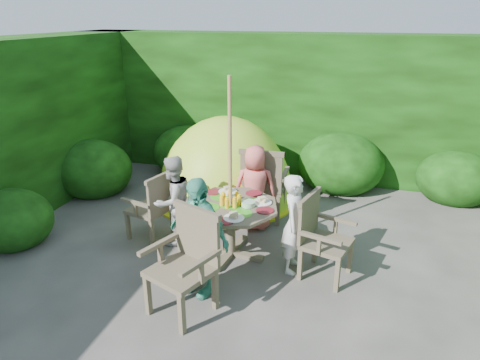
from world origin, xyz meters
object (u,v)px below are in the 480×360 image
(child_right, at_px, (295,224))
(child_front, at_px, (198,237))
(patio_table, at_px, (231,213))
(parasol_pole, at_px, (230,172))
(garden_chair_back, at_px, (263,183))
(garden_chair_right, at_px, (320,236))
(garden_chair_front, at_px, (187,261))
(dome_tent, at_px, (226,197))
(garden_chair_left, at_px, (154,205))
(child_left, at_px, (173,201))
(child_back, at_px, (255,188))

(child_right, relative_size, child_front, 0.90)
(patio_table, bearing_deg, child_right, -6.93)
(parasol_pole, xyz_separation_m, garden_chair_back, (0.14, 1.08, -0.54))
(garden_chair_right, distance_m, garden_chair_back, 1.53)
(garden_chair_front, relative_size, child_front, 0.77)
(parasol_pole, xyz_separation_m, child_front, (-0.10, -0.79, -0.44))
(dome_tent, bearing_deg, garden_chair_left, -123.03)
(patio_table, bearing_deg, parasol_pole, -174.06)
(child_left, bearing_deg, child_right, 106.16)
(patio_table, distance_m, garden_chair_front, 1.09)
(child_front, bearing_deg, garden_chair_front, -72.34)
(garden_chair_left, height_order, garden_chair_back, garden_chair_back)
(garden_chair_right, relative_size, garden_chair_front, 0.91)
(garden_chair_right, bearing_deg, child_right, 100.37)
(patio_table, relative_size, parasol_pole, 0.60)
(garden_chair_front, bearing_deg, patio_table, 105.41)
(garden_chair_right, relative_size, garden_chair_left, 1.04)
(parasol_pole, height_order, dome_tent, parasol_pole)
(child_left, bearing_deg, patio_table, 106.22)
(garden_chair_front, distance_m, child_left, 1.37)
(patio_table, relative_size, dome_tent, 0.48)
(child_right, bearing_deg, child_left, 87.49)
(garden_chair_left, distance_m, garden_chair_front, 1.56)
(child_back, bearing_deg, garden_chair_right, 126.76)
(garden_chair_front, bearing_deg, child_back, 105.12)
(garden_chair_back, distance_m, child_right, 1.34)
(garden_chair_back, distance_m, child_left, 1.36)
(patio_table, height_order, dome_tent, dome_tent)
(garden_chair_left, distance_m, child_front, 1.37)
(dome_tent, bearing_deg, garden_chair_front, -95.75)
(garden_chair_front, xyz_separation_m, dome_tent, (-0.52, 2.77, -0.54))
(garden_chair_right, bearing_deg, child_left, 98.48)
(parasol_pole, bearing_deg, garden_chair_front, -95.68)
(garden_chair_left, height_order, child_front, child_front)
(garden_chair_back, relative_size, child_front, 0.80)
(garden_chair_left, bearing_deg, child_back, 133.82)
(garden_chair_front, height_order, child_back, child_back)
(parasol_pole, bearing_deg, garden_chair_right, -6.25)
(garden_chair_right, xyz_separation_m, garden_chair_front, (-1.20, -0.97, 0.05))
(garden_chair_back, height_order, child_front, child_front)
(child_left, relative_size, dome_tent, 0.44)
(garden_chair_back, bearing_deg, garden_chair_left, 35.58)
(garden_chair_left, xyz_separation_m, child_right, (1.89, -0.22, 0.11))
(parasol_pole, bearing_deg, garden_chair_left, 173.67)
(parasol_pole, xyz_separation_m, child_left, (-0.79, 0.10, -0.51))
(garden_chair_left, bearing_deg, child_front, 61.84)
(garden_chair_right, bearing_deg, garden_chair_back, 53.34)
(child_right, xyz_separation_m, child_front, (-0.89, -0.70, 0.07))
(garden_chair_left, distance_m, child_right, 1.90)
(parasol_pole, distance_m, child_right, 0.95)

